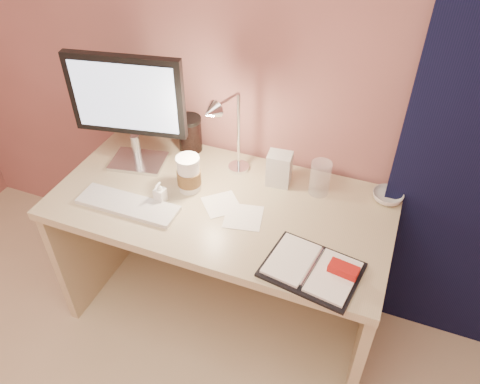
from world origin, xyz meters
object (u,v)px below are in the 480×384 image
(desk, at_px, (229,229))
(keyboard, at_px, (128,205))
(clear_cup, at_px, (320,178))
(dark_jar, at_px, (190,135))
(coffee_cup, at_px, (189,175))
(monitor, at_px, (128,102))
(desk_lamp, at_px, (237,134))
(planner, at_px, (314,269))
(product_box, at_px, (279,169))
(lotion_bottle, at_px, (160,192))
(bowl, at_px, (388,197))

(desk, height_order, keyboard, keyboard)
(clear_cup, relative_size, dark_jar, 0.99)
(coffee_cup, bearing_deg, keyboard, -133.72)
(monitor, xyz_separation_m, clear_cup, (0.82, 0.10, -0.24))
(monitor, height_order, coffee_cup, monitor)
(desk, relative_size, desk_lamp, 3.48)
(dark_jar, xyz_separation_m, desk_lamp, (0.30, -0.16, 0.18))
(desk, height_order, planner, planner)
(monitor, relative_size, dark_jar, 3.43)
(clear_cup, bearing_deg, planner, -77.71)
(monitor, relative_size, product_box, 3.46)
(dark_jar, bearing_deg, clear_cup, -8.05)
(keyboard, bearing_deg, lotion_bottle, 35.26)
(product_box, bearing_deg, bowl, 1.44)
(bowl, bearing_deg, coffee_cup, -163.80)
(product_box, bearing_deg, desk, -150.36)
(desk, height_order, bowl, bowl)
(lotion_bottle, bearing_deg, dark_jar, 97.41)
(keyboard, relative_size, coffee_cup, 2.61)
(coffee_cup, bearing_deg, planner, -22.49)
(dark_jar, height_order, desk_lamp, desk_lamp)
(desk, xyz_separation_m, coffee_cup, (-0.15, -0.05, 0.30))
(planner, relative_size, clear_cup, 2.39)
(clear_cup, height_order, desk_lamp, desk_lamp)
(desk_lamp, bearing_deg, monitor, -158.40)
(monitor, relative_size, planner, 1.45)
(desk, xyz_separation_m, planner, (0.45, -0.30, 0.24))
(desk, distance_m, monitor, 0.71)
(desk, bearing_deg, coffee_cup, -162.63)
(bowl, bearing_deg, product_box, -173.27)
(desk, height_order, dark_jar, dark_jar)
(lotion_bottle, bearing_deg, desk, 35.36)
(planner, distance_m, coffee_cup, 0.66)
(coffee_cup, xyz_separation_m, lotion_bottle, (-0.08, -0.12, -0.03))
(monitor, relative_size, keyboard, 1.23)
(planner, height_order, desk_lamp, desk_lamp)
(bowl, distance_m, desk_lamp, 0.67)
(planner, height_order, lotion_bottle, lotion_bottle)
(coffee_cup, height_order, product_box, coffee_cup)
(lotion_bottle, bearing_deg, monitor, 139.08)
(monitor, distance_m, desk_lamp, 0.48)
(coffee_cup, distance_m, product_box, 0.38)
(bowl, xyz_separation_m, dark_jar, (-0.92, 0.04, 0.06))
(desk_lamp, bearing_deg, desk, -87.59)
(planner, bearing_deg, keyboard, -175.56)
(bowl, bearing_deg, keyboard, -156.55)
(dark_jar, bearing_deg, keyboard, -97.31)
(clear_cup, distance_m, product_box, 0.18)
(lotion_bottle, distance_m, product_box, 0.51)
(monitor, relative_size, coffee_cup, 3.20)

